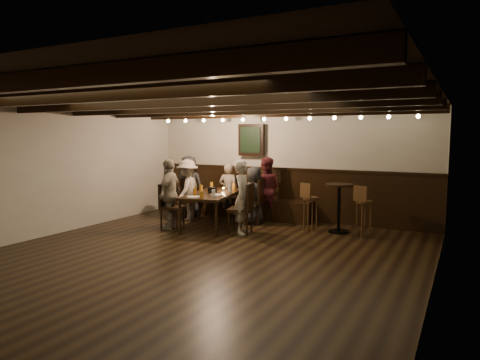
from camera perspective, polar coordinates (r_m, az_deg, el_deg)
The scene contains 27 objects.
room at distance 8.50m, azimuth 1.06°, elevation 0.70°, with size 7.00×7.00×7.00m.
dining_table at distance 8.73m, azimuth -3.61°, elevation -2.08°, with size 1.21×1.97×0.69m.
chair_left_near at distance 9.45m, azimuth -6.83°, elevation -3.65°, with size 0.50×0.50×0.92m.
chair_left_far at distance 8.64m, azimuth -9.10°, elevation -4.63°, with size 0.49×0.49×0.90m.
chair_right_near at distance 9.00m, azimuth 1.69°, elevation -4.04°, with size 0.51×0.51×0.94m.
chair_right_far at distance 8.15m, azimuth 0.17°, elevation -5.08°, with size 0.52×0.52×0.95m.
person_bench_left at distance 9.87m, azimuth -6.83°, elevation -0.80°, with size 0.68×0.44×1.39m, color #28292B.
person_bench_centre at distance 9.72m, azimuth -1.58°, elevation -1.39°, with size 0.44×0.29×1.22m, color gray.
person_bench_right at distance 9.34m, azimuth 3.44°, elevation -1.18°, with size 0.67×0.52×1.38m, color maroon.
person_left_near at distance 9.40m, azimuth -7.03°, elevation -1.32°, with size 0.86×0.50×1.34m, color gray.
person_left_far at distance 8.58m, azimuth -9.34°, elevation -1.84°, with size 0.82×0.34×1.40m, color gray.
person_right_near at distance 8.95m, azimuth 1.89°, elevation -2.06°, with size 0.59×0.38×1.21m, color #242426.
person_right_far at distance 8.07m, azimuth 0.38°, elevation -2.28°, with size 0.51×0.33×1.39m, color #ABA190.
pint_a at distance 9.46m, azimuth -3.82°, elevation -0.68°, with size 0.07×0.07×0.14m, color #BF7219.
pint_b at distance 9.25m, azimuth -0.83°, elevation -0.82°, with size 0.07×0.07×0.14m, color #BF7219.
pint_c at distance 8.90m, azimuth -5.23°, elevation -1.11°, with size 0.07×0.07×0.14m, color #BF7219.
pint_d at distance 8.81m, azimuth -1.34°, elevation -1.17°, with size 0.07×0.07×0.14m, color silver.
pint_e at distance 8.37m, azimuth -6.05°, elevation -1.58°, with size 0.07×0.07×0.14m, color #BF7219.
pint_f at distance 8.13m, azimuth -3.55°, elevation -1.78°, with size 0.07×0.07×0.14m, color silver.
pint_g at distance 7.95m, azimuth -5.17°, elevation -1.97°, with size 0.07×0.07×0.14m, color #BF7219.
plate_near at distance 8.12m, azimuth -6.23°, elevation -2.25°, with size 0.24×0.24×0.01m, color white.
plate_far at distance 8.38m, azimuth -3.12°, elevation -1.97°, with size 0.24×0.24×0.01m, color white.
condiment_caddy at distance 8.66m, azimuth -3.72°, elevation -1.36°, with size 0.15×0.10×0.12m, color black.
candle at distance 8.96m, azimuth -2.26°, elevation -1.34°, with size 0.05×0.05×0.05m, color beige.
high_top_table at distance 8.37m, azimuth 13.07°, elevation -2.68°, with size 0.53×0.53×0.94m.
bar_stool_left at distance 8.37m, azimuth 9.33°, elevation -4.44°, with size 0.34×0.35×0.95m.
bar_stool_right at distance 8.15m, azimuth 16.13°, elevation -4.87°, with size 0.32×0.34×0.95m.
Camera 1 is at (3.56, -5.32, 1.86)m, focal length 32.00 mm.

